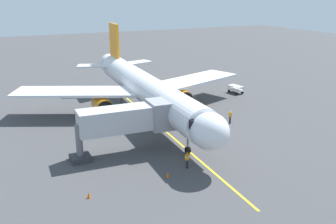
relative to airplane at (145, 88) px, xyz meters
The scene contains 10 objects.
ground_plane 4.43m from the airplane, 120.15° to the right, with size 220.00×220.00×0.00m, color #424244.
apron_lead_in_line 7.44m from the airplane, 89.87° to the left, with size 0.24×40.00×0.01m, color yellow.
airplane is the anchor object (origin of this frame).
jet_bridge 12.50m from the airplane, 61.68° to the left, with size 11.47×3.42×5.40m.
ground_crew_marshaller 17.43m from the airplane, 81.65° to the left, with size 0.40×0.26×1.71m.
ground_crew_wing_walker 10.43m from the airplane, 117.78° to the left, with size 0.40×0.47×1.71m.
ground_crew_loader 12.17m from the airplane, 138.91° to the left, with size 0.44×0.33×1.71m.
baggage_cart_near_nose 19.57m from the airplane, 165.34° to the right, with size 1.80×2.74×1.27m.
safety_cone_nose_left 18.94m from the airplane, 74.21° to the left, with size 0.32×0.32×0.55m, color #F2590F.
safety_cone_nose_right 22.66m from the airplane, 55.54° to the left, with size 0.32×0.32×0.55m, color #F2590F.
Camera 1 is at (19.79, 48.48, 16.63)m, focal length 40.68 mm.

